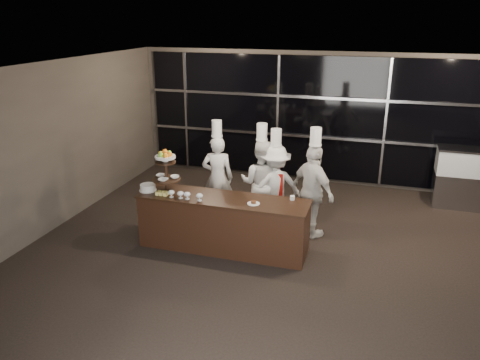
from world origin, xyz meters
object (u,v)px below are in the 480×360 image
(buffet_counter, at_px, (223,223))
(chef_d, at_px, (313,191))
(chef_c, at_px, (275,186))
(display_case, at_px, (469,175))
(display_stand, at_px, (166,168))
(layer_cake, at_px, (148,187))
(chef_a, at_px, (218,176))
(chef_b, at_px, (261,182))

(buffet_counter, height_order, chef_d, chef_d)
(chef_c, bearing_deg, display_case, 29.71)
(display_stand, xyz_separation_m, chef_c, (1.61, 1.14, -0.55))
(layer_cake, relative_size, display_case, 0.23)
(display_case, bearing_deg, chef_a, -157.21)
(chef_b, height_order, chef_d, chef_d)
(layer_cake, xyz_separation_m, display_case, (5.50, 3.22, -0.29))
(layer_cake, bearing_deg, chef_b, 35.57)
(chef_d, bearing_deg, buffet_counter, -145.14)
(buffet_counter, bearing_deg, chef_a, 113.51)
(display_stand, bearing_deg, layer_cake, -171.50)
(display_case, height_order, chef_c, chef_c)
(display_stand, bearing_deg, buffet_counter, 0.01)
(layer_cake, relative_size, chef_c, 0.16)
(display_case, bearing_deg, buffet_counter, -142.73)
(display_stand, height_order, chef_b, chef_b)
(display_case, distance_m, chef_d, 3.62)
(chef_a, height_order, chef_b, chef_b)
(buffet_counter, height_order, chef_a, chef_a)
(display_stand, xyz_separation_m, chef_a, (0.48, 1.20, -0.50))
(display_stand, relative_size, display_case, 0.56)
(chef_c, bearing_deg, buffet_counter, -118.09)
(display_case, bearing_deg, chef_d, -141.64)
(chef_d, bearing_deg, display_stand, -158.30)
(chef_b, bearing_deg, chef_a, 176.78)
(display_case, bearing_deg, chef_c, -150.29)
(display_stand, bearing_deg, chef_c, 35.34)
(layer_cake, distance_m, chef_a, 1.50)
(chef_c, bearing_deg, chef_a, 176.99)
(buffet_counter, bearing_deg, chef_d, 34.86)
(chef_a, distance_m, chef_b, 0.87)
(display_stand, relative_size, chef_c, 0.40)
(display_stand, distance_m, chef_c, 2.05)
(buffet_counter, height_order, layer_cake, layer_cake)
(layer_cake, distance_m, chef_b, 2.07)
(layer_cake, bearing_deg, chef_c, 31.51)
(display_stand, xyz_separation_m, chef_d, (2.33, 0.93, -0.48))
(buffet_counter, xyz_separation_m, chef_b, (0.35, 1.15, 0.37))
(chef_a, distance_m, chef_c, 1.13)
(buffet_counter, distance_m, display_case, 5.24)
(chef_a, xyz_separation_m, chef_b, (0.87, -0.05, -0.01))
(chef_c, relative_size, chef_d, 0.94)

